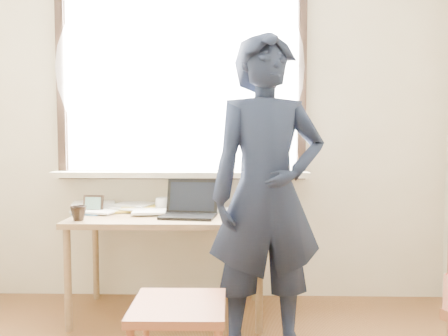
{
  "coord_description": "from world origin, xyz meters",
  "views": [
    {
      "loc": [
        0.19,
        -1.24,
        1.19
      ],
      "look_at": [
        0.14,
        0.95,
        1.04
      ],
      "focal_mm": 35.0,
      "sensor_mm": 36.0,
      "label": 1
    }
  ],
  "objects_px": {
    "laptop": "(190,208)",
    "mug_white": "(164,204)",
    "desk": "(169,226)",
    "work_chair": "(179,318)",
    "person": "(267,195)",
    "mug_dark": "(78,213)"
  },
  "relations": [
    {
      "from": "laptop",
      "to": "person",
      "type": "xyz_separation_m",
      "value": [
        0.47,
        -0.47,
        0.14
      ]
    },
    {
      "from": "desk",
      "to": "mug_white",
      "type": "relative_size",
      "value": 10.65
    },
    {
      "from": "work_chair",
      "to": "person",
      "type": "distance_m",
      "value": 0.79
    },
    {
      "from": "desk",
      "to": "work_chair",
      "type": "xyz_separation_m",
      "value": [
        0.18,
        -0.93,
        -0.24
      ]
    },
    {
      "from": "laptop",
      "to": "mug_white",
      "type": "relative_size",
      "value": 3.18
    },
    {
      "from": "laptop",
      "to": "mug_white",
      "type": "bearing_deg",
      "value": 135.16
    },
    {
      "from": "mug_white",
      "to": "person",
      "type": "height_order",
      "value": "person"
    },
    {
      "from": "mug_white",
      "to": "work_chair",
      "type": "height_order",
      "value": "mug_white"
    },
    {
      "from": "mug_dark",
      "to": "work_chair",
      "type": "bearing_deg",
      "value": -45.37
    },
    {
      "from": "laptop",
      "to": "mug_white",
      "type": "distance_m",
      "value": 0.29
    },
    {
      "from": "desk",
      "to": "mug_white",
      "type": "bearing_deg",
      "value": 110.24
    },
    {
      "from": "desk",
      "to": "mug_white",
      "type": "xyz_separation_m",
      "value": [
        -0.07,
        0.18,
        0.12
      ]
    },
    {
      "from": "laptop",
      "to": "work_chair",
      "type": "bearing_deg",
      "value": -87.69
    },
    {
      "from": "mug_white",
      "to": "work_chair",
      "type": "bearing_deg",
      "value": -77.52
    },
    {
      "from": "mug_dark",
      "to": "person",
      "type": "height_order",
      "value": "person"
    },
    {
      "from": "mug_white",
      "to": "person",
      "type": "relative_size",
      "value": 0.07
    },
    {
      "from": "person",
      "to": "work_chair",
      "type": "bearing_deg",
      "value": -146.12
    },
    {
      "from": "mug_white",
      "to": "mug_dark",
      "type": "xyz_separation_m",
      "value": [
        -0.47,
        -0.38,
        -0.0
      ]
    },
    {
      "from": "laptop",
      "to": "person",
      "type": "relative_size",
      "value": 0.22
    },
    {
      "from": "desk",
      "to": "laptop",
      "type": "bearing_deg",
      "value": -11.96
    },
    {
      "from": "desk",
      "to": "work_chair",
      "type": "height_order",
      "value": "desk"
    },
    {
      "from": "mug_dark",
      "to": "laptop",
      "type": "bearing_deg",
      "value": 14.1
    }
  ]
}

